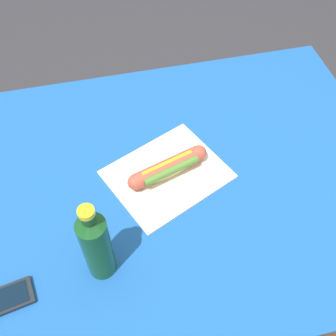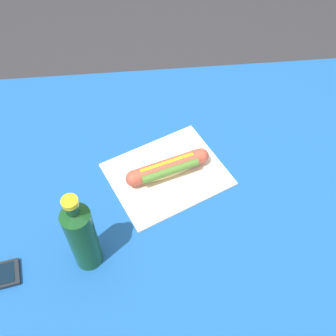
% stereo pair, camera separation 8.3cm
% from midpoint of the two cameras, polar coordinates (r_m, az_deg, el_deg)
% --- Properties ---
extents(ground_plane, '(6.00, 6.00, 0.00)m').
position_cam_midpoint_polar(ground_plane, '(1.72, -1.36, -16.30)').
color(ground_plane, '#2D2D33').
rests_on(ground_plane, ground).
extents(dining_table, '(1.22, 0.89, 0.74)m').
position_cam_midpoint_polar(dining_table, '(1.17, -1.94, -5.48)').
color(dining_table, brown).
rests_on(dining_table, ground).
extents(paper_wrapper, '(0.36, 0.33, 0.01)m').
position_cam_midpoint_polar(paper_wrapper, '(1.07, -2.21, -0.99)').
color(paper_wrapper, silver).
rests_on(paper_wrapper, dining_table).
extents(hot_dog, '(0.22, 0.10, 0.05)m').
position_cam_midpoint_polar(hot_dog, '(1.04, -2.23, -0.08)').
color(hot_dog, '#DBB26B').
rests_on(hot_dog, paper_wrapper).
extents(cell_phone, '(0.13, 0.08, 0.01)m').
position_cam_midpoint_polar(cell_phone, '(0.99, -24.32, -16.60)').
color(cell_phone, black).
rests_on(cell_phone, dining_table).
extents(soda_bottle, '(0.06, 0.06, 0.24)m').
position_cam_midpoint_polar(soda_bottle, '(0.86, -12.74, -10.59)').
color(soda_bottle, '#14471E').
rests_on(soda_bottle, dining_table).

